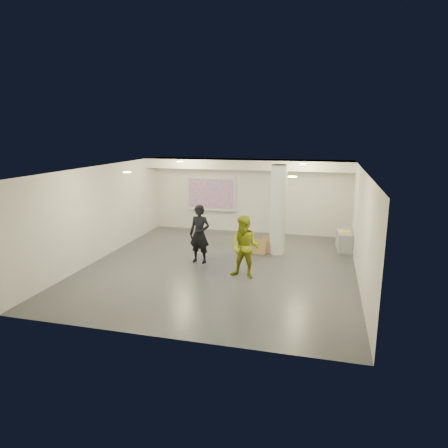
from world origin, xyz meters
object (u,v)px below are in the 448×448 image
(column, at_px, (278,210))
(credenza, at_px, (344,241))
(woman, at_px, (200,234))
(man, at_px, (245,247))
(projection_screen, at_px, (211,194))

(column, bearing_deg, credenza, 23.65)
(woman, height_order, man, woman)
(credenza, height_order, man, man)
(woman, xyz_separation_m, man, (1.64, -0.97, -0.03))
(credenza, xyz_separation_m, woman, (-4.47, -2.54, 0.59))
(man, bearing_deg, woman, 157.45)
(projection_screen, bearing_deg, column, -40.56)
(column, xyz_separation_m, credenza, (2.22, 0.97, -1.17))
(woman, relative_size, man, 1.03)
(column, xyz_separation_m, woman, (-2.25, -1.57, -0.58))
(credenza, bearing_deg, man, -132.51)
(column, height_order, woman, column)
(man, bearing_deg, column, 84.64)
(column, distance_m, man, 2.68)
(credenza, bearing_deg, woman, -154.07)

